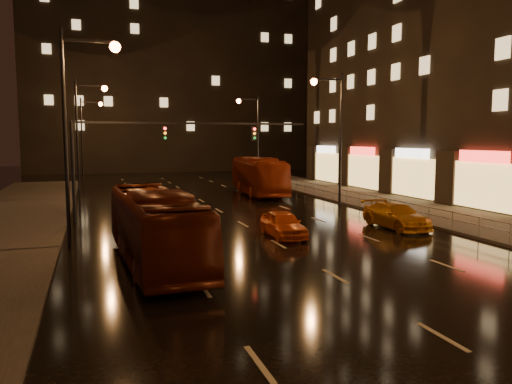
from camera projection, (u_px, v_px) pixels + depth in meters
ground at (226, 215)px, 33.69m from camera, size 140.00×140.00×0.00m
sidewalk_right at (442, 215)px, 33.14m from camera, size 7.00×70.00×0.15m
building_distant at (168, 60)px, 82.13m from camera, size 44.00×16.00×36.00m
traffic_signal at (148, 145)px, 31.61m from camera, size 15.31×0.32×6.20m
railing_right at (374, 199)px, 34.86m from camera, size 0.05×56.00×1.00m
bus_red at (155, 227)px, 20.44m from camera, size 3.07×10.94×3.02m
bus_curb at (258, 176)px, 45.88m from camera, size 4.09×12.40×3.39m
taxi_near at (283, 224)px, 25.96m from camera, size 1.75×4.05×1.36m
taxi_far at (396, 216)px, 28.58m from camera, size 2.16×4.97×1.42m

